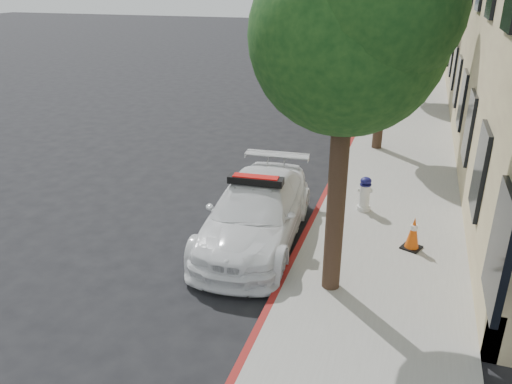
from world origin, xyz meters
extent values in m
plane|color=black|center=(0.00, 0.00, 0.00)|extent=(120.00, 120.00, 0.00)
cube|color=gray|center=(3.60, 10.00, 0.07)|extent=(3.20, 50.00, 0.15)
cube|color=maroon|center=(2.06, 10.00, 0.07)|extent=(0.12, 50.00, 0.15)
cylinder|color=black|center=(2.90, -2.00, 1.80)|extent=(0.30, 0.30, 3.30)
sphere|color=#113612|center=(2.90, -2.00, 4.25)|extent=(2.80, 2.80, 2.80)
sphere|color=#113612|center=(3.30, -2.30, 4.65)|extent=(2.24, 2.24, 2.24)
sphere|color=#113612|center=(2.55, -1.70, 3.95)|extent=(2.10, 2.10, 2.10)
cylinder|color=black|center=(2.90, 6.00, 1.74)|extent=(0.30, 0.30, 3.19)
sphere|color=#113612|center=(2.90, 6.00, 4.14)|extent=(2.60, 2.60, 2.60)
sphere|color=#113612|center=(2.55, 6.30, 3.84)|extent=(1.95, 1.95, 1.95)
cylinder|color=black|center=(2.90, 14.00, 1.86)|extent=(0.30, 0.30, 3.41)
sphere|color=#113612|center=(2.55, 14.30, 4.06)|extent=(2.25, 2.25, 2.25)
imported|color=white|center=(1.10, -0.60, 0.64)|extent=(2.09, 4.52, 1.28)
cube|color=black|center=(1.10, -0.60, 1.34)|extent=(1.12, 0.36, 0.14)
cube|color=#A50A07|center=(1.10, -0.60, 1.40)|extent=(0.91, 0.28, 0.06)
imported|color=black|center=(1.20, 9.97, 0.70)|extent=(1.92, 4.23, 1.41)
imported|color=black|center=(1.18, 15.56, 0.64)|extent=(1.51, 3.93, 1.28)
cylinder|color=silver|center=(3.07, 1.26, 0.20)|extent=(0.30, 0.30, 0.10)
cylinder|color=silver|center=(3.07, 1.26, 0.51)|extent=(0.23, 0.23, 0.52)
ellipsoid|color=#12124E|center=(3.07, 1.26, 0.86)|extent=(0.25, 0.25, 0.17)
cylinder|color=silver|center=(3.07, 1.26, 0.63)|extent=(0.33, 0.13, 0.10)
cylinder|color=silver|center=(3.07, 1.26, 0.63)|extent=(0.11, 0.18, 0.10)
cube|color=black|center=(4.17, -0.22, 0.16)|extent=(0.45, 0.45, 0.03)
cone|color=#D94E0B|center=(4.17, -0.22, 0.50)|extent=(0.27, 0.27, 0.64)
cylinder|color=white|center=(4.17, -0.22, 0.60)|extent=(0.15, 0.15, 0.10)
camera|label=1|loc=(3.92, -9.25, 4.99)|focal=35.00mm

